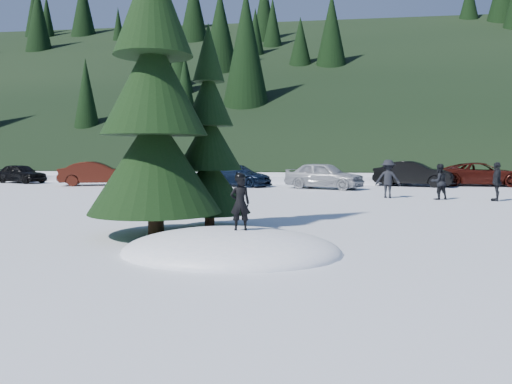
# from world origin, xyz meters

# --- Properties ---
(ground) EXTENTS (200.00, 200.00, 0.00)m
(ground) POSITION_xyz_m (0.00, 0.00, 0.00)
(ground) COLOR white
(ground) RESTS_ON ground
(snow_mound) EXTENTS (4.48, 3.52, 0.96)m
(snow_mound) POSITION_xyz_m (0.00, 0.00, 0.00)
(snow_mound) COLOR white
(snow_mound) RESTS_ON ground
(forest_hillside) EXTENTS (200.00, 60.00, 25.00)m
(forest_hillside) POSITION_xyz_m (0.00, 54.00, 12.50)
(forest_hillside) COLOR black
(forest_hillside) RESTS_ON ground
(spruce_tall) EXTENTS (3.20, 3.20, 8.60)m
(spruce_tall) POSITION_xyz_m (-2.20, 1.80, 3.32)
(spruce_tall) COLOR #311F10
(spruce_tall) RESTS_ON ground
(spruce_short) EXTENTS (2.20, 2.20, 5.37)m
(spruce_short) POSITION_xyz_m (-1.20, 3.20, 2.10)
(spruce_short) COLOR #311F10
(spruce_short) RESTS_ON ground
(child_skier) EXTENTS (0.43, 0.34, 1.06)m
(child_skier) POSITION_xyz_m (0.21, -0.12, 1.01)
(child_skier) COLOR black
(child_skier) RESTS_ON snow_mound
(adult_0) EXTENTS (0.90, 0.80, 1.53)m
(adult_0) POSITION_xyz_m (6.63, 12.34, 0.76)
(adult_0) COLOR black
(adult_0) RESTS_ON ground
(adult_1) EXTENTS (0.69, 1.03, 1.62)m
(adult_1) POSITION_xyz_m (8.86, 12.02, 0.81)
(adult_1) COLOR black
(adult_1) RESTS_ON ground
(adult_2) EXTENTS (1.19, 0.82, 1.69)m
(adult_2) POSITION_xyz_m (4.58, 12.85, 0.85)
(adult_2) COLOR black
(adult_2) RESTS_ON ground
(car_0) EXTENTS (3.97, 2.58, 1.26)m
(car_0) POSITION_xyz_m (-18.09, 20.63, 0.63)
(car_0) COLOR black
(car_0) RESTS_ON ground
(car_1) EXTENTS (4.66, 2.93, 1.45)m
(car_1) POSITION_xyz_m (-12.00, 19.00, 0.72)
(car_1) COLOR #3E140B
(car_1) RESTS_ON ground
(car_2) EXTENTS (4.54, 2.21, 1.24)m
(car_2) POSITION_xyz_m (-7.16, 18.01, 0.62)
(car_2) COLOR #4B4D52
(car_2) RESTS_ON ground
(car_3) EXTENTS (4.77, 3.47, 1.28)m
(car_3) POSITION_xyz_m (-3.41, 19.51, 0.64)
(car_3) COLOR black
(car_3) RESTS_ON ground
(car_4) EXTENTS (4.69, 3.32, 1.48)m
(car_4) POSITION_xyz_m (1.76, 18.04, 0.74)
(car_4) COLOR #999DA2
(car_4) RESTS_ON ground
(car_5) EXTENTS (4.79, 2.86, 1.49)m
(car_5) POSITION_xyz_m (6.99, 20.87, 0.75)
(car_5) COLOR black
(car_5) RESTS_ON ground
(car_6) EXTENTS (5.24, 2.78, 1.40)m
(car_6) POSITION_xyz_m (11.13, 21.84, 0.70)
(car_6) COLOR #370F0A
(car_6) RESTS_ON ground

